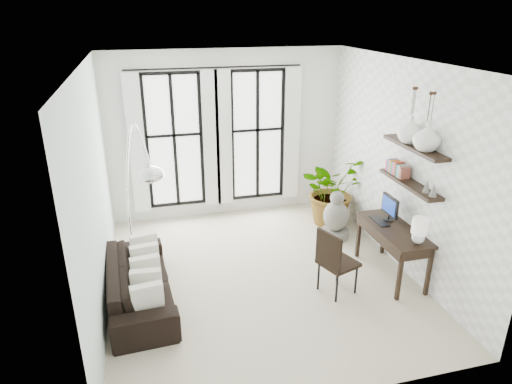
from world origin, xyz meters
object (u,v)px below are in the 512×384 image
object	(u,v)px
desk	(395,233)
sofa	(140,283)
arc_lamp	(135,159)
buddha	(336,218)
desk_chair	(334,259)
plant	(332,190)

from	to	relation	value
desk	sofa	bearing A→B (deg)	175.58
arc_lamp	buddha	world-z (taller)	arc_lamp
desk	desk_chair	size ratio (longest dim) A/B	1.36
sofa	desk_chair	xyz separation A→B (m)	(2.69, -0.49, 0.26)
desk_chair	arc_lamp	xyz separation A→B (m)	(-2.59, 1.22, 1.30)
buddha	arc_lamp	bearing A→B (deg)	-173.30
plant	arc_lamp	distance (m)	3.84
desk	buddha	distance (m)	1.49
plant	desk	xyz separation A→B (m)	(0.14, -2.03, 0.07)
desk_chair	arc_lamp	distance (m)	3.14
sofa	buddha	world-z (taller)	buddha
sofa	plant	bearing A→B (deg)	-67.18
desk	desk_chair	world-z (taller)	desk
desk	buddha	world-z (taller)	desk
arc_lamp	buddha	size ratio (longest dim) A/B	2.70
desk	buddha	bearing A→B (deg)	102.28
desk_chair	plant	bearing A→B (deg)	47.66
desk	desk_chair	bearing A→B (deg)	-169.41
arc_lamp	sofa	bearing A→B (deg)	-97.95
plant	desk_chair	size ratio (longest dim) A/B	1.35
desk_chair	buddha	xyz separation A→B (m)	(0.75, 1.61, -0.19)
buddha	desk_chair	bearing A→B (deg)	-114.88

